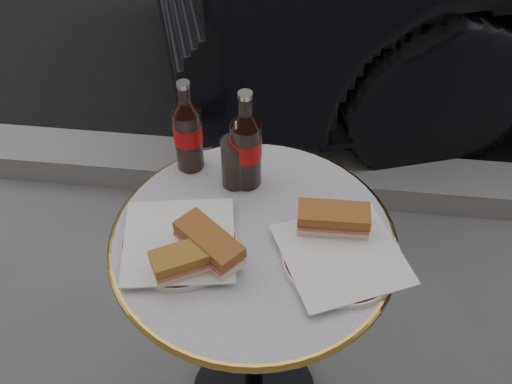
# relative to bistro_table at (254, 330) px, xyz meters

# --- Properties ---
(curb) EXTENTS (40.00, 0.20, 0.12)m
(curb) POSITION_rel_bistro_table_xyz_m (0.00, 0.90, -0.32)
(curb) COLOR gray
(curb) RESTS_ON ground
(bistro_table) EXTENTS (0.62, 0.62, 0.73)m
(bistro_table) POSITION_rel_bistro_table_xyz_m (0.00, 0.00, 0.00)
(bistro_table) COLOR #BAB2C4
(bistro_table) RESTS_ON ground
(plate_left) EXTENTS (0.25, 0.25, 0.01)m
(plate_left) POSITION_rel_bistro_table_xyz_m (-0.15, -0.04, 0.37)
(plate_left) COLOR silver
(plate_left) RESTS_ON bistro_table
(plate_right) EXTENTS (0.30, 0.30, 0.01)m
(plate_right) POSITION_rel_bistro_table_xyz_m (0.19, -0.04, 0.37)
(plate_right) COLOR white
(plate_right) RESTS_ON bistro_table
(sandwich_left_a) EXTENTS (0.16, 0.13, 0.05)m
(sandwich_left_a) POSITION_rel_bistro_table_xyz_m (-0.12, -0.11, 0.40)
(sandwich_left_a) COLOR #9C6B27
(sandwich_left_a) RESTS_ON plate_left
(sandwich_left_b) EXTENTS (0.16, 0.15, 0.05)m
(sandwich_left_b) POSITION_rel_bistro_table_xyz_m (-0.08, -0.06, 0.41)
(sandwich_left_b) COLOR brown
(sandwich_left_b) RESTS_ON plate_left
(sandwich_right) EXTENTS (0.15, 0.07, 0.05)m
(sandwich_right) POSITION_rel_bistro_table_xyz_m (0.17, 0.03, 0.41)
(sandwich_right) COLOR #985726
(sandwich_right) RESTS_ON plate_right
(cola_bottle_left) EXTENTS (0.07, 0.07, 0.24)m
(cola_bottle_left) POSITION_rel_bistro_table_xyz_m (-0.17, 0.21, 0.49)
(cola_bottle_left) COLOR black
(cola_bottle_left) RESTS_ON bistro_table
(cola_bottle_right) EXTENTS (0.07, 0.07, 0.26)m
(cola_bottle_right) POSITION_rel_bistro_table_xyz_m (-0.04, 0.17, 0.49)
(cola_bottle_right) COLOR black
(cola_bottle_right) RESTS_ON bistro_table
(cola_glass) EXTENTS (0.08, 0.08, 0.13)m
(cola_glass) POSITION_rel_bistro_table_xyz_m (-0.06, 0.16, 0.43)
(cola_glass) COLOR black
(cola_glass) RESTS_ON bistro_table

